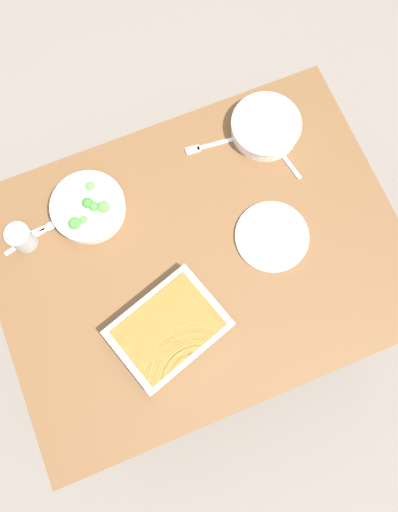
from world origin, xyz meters
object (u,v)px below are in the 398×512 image
fork_on_table (209,146)px  side_plate (272,237)px  spoon_by_stew (279,150)px  broccoli_bowl (88,207)px  drink_cup (22,238)px  spoon_by_broccoli (61,221)px  baking_dish (169,329)px  spoon_spare (38,233)px  stew_bowl (266,126)px

fork_on_table → side_plate: bearing=99.9°
side_plate → fork_on_table: side_plate is taller
spoon_by_stew → fork_on_table: bearing=-26.3°
broccoli_bowl → drink_cup: 0.21m
broccoli_bowl → spoon_by_broccoli: (0.09, -0.00, -0.03)m
drink_cup → side_plate: size_ratio=0.39×
baking_dish → spoon_by_broccoli: size_ratio=2.01×
spoon_spare → spoon_by_broccoli: bearing=-171.6°
baking_dish → drink_cup: size_ratio=4.15×
spoon_by_broccoli → fork_on_table: size_ratio=0.98×
stew_bowl → spoon_by_broccoli: size_ratio=1.24×
baking_dish → drink_cup: bearing=-53.5°
stew_bowl → side_plate: bearing=69.6°
broccoli_bowl → baking_dish: size_ratio=0.63×
spoon_by_stew → spoon_spare: same height
stew_bowl → spoon_by_broccoli: 0.69m
baking_dish → spoon_by_broccoli: baking_dish is taller
broccoli_bowl → side_plate: size_ratio=1.01×
stew_bowl → broccoli_bowl: broccoli_bowl is taller
stew_bowl → side_plate: stew_bowl is taller
baking_dish → side_plate: baking_dish is taller
spoon_by_broccoli → fork_on_table: 0.51m
drink_cup → baking_dish: bearing=126.5°
side_plate → spoon_by_stew: 0.28m
broccoli_bowl → spoon_by_broccoli: bearing=-0.1°
baking_dish → spoon_spare: baking_dish is taller
fork_on_table → baking_dish: bearing=56.4°
fork_on_table → stew_bowl: bearing=174.0°
spoon_by_broccoli → spoon_spare: same height
broccoli_bowl → stew_bowl: bearing=-175.8°
spoon_by_broccoli → fork_on_table: (-0.51, -0.06, -0.00)m
baking_dish → spoon_by_broccoli: 0.46m
broccoli_bowl → side_plate: broccoli_bowl is taller
side_plate → baking_dish: bearing=20.3°
side_plate → fork_on_table: 0.35m
broccoli_bowl → baking_dish: bearing=102.0°
stew_bowl → spoon_by_stew: 0.08m
spoon_by_broccoli → spoon_spare: bearing=8.4°
spoon_by_broccoli → stew_bowl: bearing=-176.4°
baking_dish → spoon_spare: bearing=-58.2°
side_plate → spoon_by_broccoli: size_ratio=1.26×
baking_dish → drink_cup: drink_cup is taller
drink_cup → spoon_by_stew: 0.82m
drink_cup → side_plate: 0.73m
baking_dish → broccoli_bowl: bearing=-78.0°
spoon_by_stew → spoon_by_broccoli: bearing=-2.8°
side_plate → spoon_by_broccoli: side_plate is taller
spoon_by_broccoli → spoon_spare: 0.07m
baking_dish → side_plate: bearing=-159.7°
drink_cup → broccoli_bowl: bearing=-174.6°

